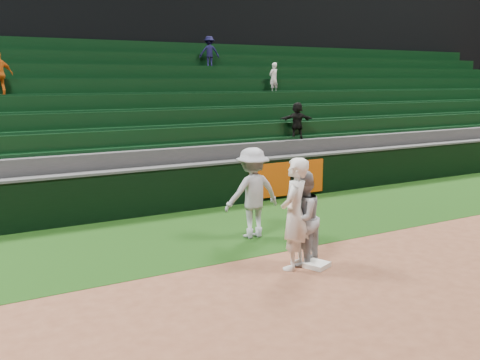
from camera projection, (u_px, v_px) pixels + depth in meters
name	position (u px, v px, depth m)	size (l,w,h in m)	color
ground	(306.00, 266.00, 10.18)	(70.00, 70.00, 0.00)	brown
foul_grass	(231.00, 228.00, 12.74)	(36.00, 4.20, 0.01)	black
upper_deck	(76.00, 22.00, 23.97)	(40.00, 12.00, 12.00)	black
first_base	(317.00, 265.00, 10.10)	(0.41, 0.41, 0.09)	white
first_baseman	(294.00, 214.00, 9.87)	(0.76, 0.50, 2.10)	white
baserunner	(302.00, 218.00, 10.11)	(0.88, 0.68, 1.80)	#A3A7AE
base_coach	(252.00, 193.00, 11.84)	(1.30, 0.75, 2.02)	#A4A6B1
field_wall	(193.00, 186.00, 14.51)	(36.00, 0.45, 1.25)	black
stadium_seating	(144.00, 135.00, 17.52)	(36.00, 5.95, 5.03)	#343437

